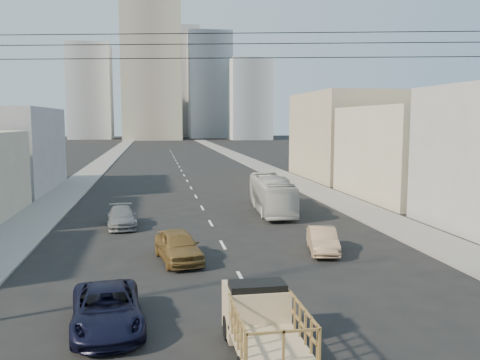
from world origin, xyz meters
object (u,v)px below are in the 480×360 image
object	(u,v)px
sedan_brown	(178,246)
sedan_tan	(323,240)
flatbed_pickup	(263,319)
navy_pickup	(107,309)
sedan_grey	(122,217)
city_bus	(272,194)

from	to	relation	value
sedan_brown	sedan_tan	distance (m)	7.47
flatbed_pickup	navy_pickup	xyz separation A→B (m)	(-4.65, 2.69, -0.42)
navy_pickup	sedan_brown	distance (m)	8.18
navy_pickup	sedan_tan	size ratio (longest dim) A/B	1.26
navy_pickup	sedan_tan	distance (m)	12.98
sedan_brown	navy_pickup	bearing A→B (deg)	-119.20
navy_pickup	sedan_tan	bearing A→B (deg)	32.20
flatbed_pickup	navy_pickup	size ratio (longest dim) A/B	0.91
sedan_brown	sedan_grey	distance (m)	9.17
flatbed_pickup	sedan_grey	distance (m)	19.70
flatbed_pickup	city_bus	size ratio (longest dim) A/B	0.46
city_bus	sedan_grey	xyz separation A→B (m)	(-10.71, -3.66, -0.69)
city_bus	sedan_brown	world-z (taller)	city_bus
city_bus	sedan_grey	distance (m)	11.34
sedan_tan	sedan_grey	size ratio (longest dim) A/B	0.88
flatbed_pickup	navy_pickup	distance (m)	5.38
flatbed_pickup	sedan_brown	world-z (taller)	flatbed_pickup
sedan_tan	navy_pickup	bearing A→B (deg)	-129.62
flatbed_pickup	sedan_tan	world-z (taller)	flatbed_pickup
flatbed_pickup	sedan_brown	bearing A→B (deg)	100.66
flatbed_pickup	city_bus	distance (m)	23.34
city_bus	sedan_brown	size ratio (longest dim) A/B	2.14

